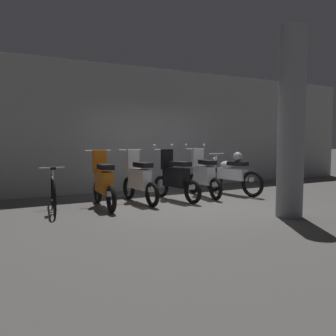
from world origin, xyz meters
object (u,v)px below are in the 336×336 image
motorbike_slot_1 (139,179)px  support_pillar (291,124)px  motorbike_slot_3 (203,175)px  motorbike_slot_0 (103,182)px  bicycle (53,193)px  motorbike_slot_4 (232,174)px  motorbike_slot_2 (175,177)px

motorbike_slot_1 → support_pillar: bearing=-55.2°
motorbike_slot_3 → support_pillar: size_ratio=0.50×
motorbike_slot_0 → bicycle: size_ratio=0.98×
motorbike_slot_0 → support_pillar: bearing=-42.7°
motorbike_slot_0 → motorbike_slot_3: size_ratio=1.00×
motorbike_slot_4 → bicycle: 4.45m
motorbike_slot_2 → motorbike_slot_4: 1.74m
motorbike_slot_0 → motorbike_slot_1: 0.87m
motorbike_slot_0 → bicycle: 1.00m
motorbike_slot_0 → motorbike_slot_2: 1.72m
bicycle → motorbike_slot_1: bearing=1.1°
motorbike_slot_2 → motorbike_slot_3: 0.89m
motorbike_slot_4 → support_pillar: bearing=-106.5°
motorbike_slot_4 → motorbike_slot_1: bearing=-179.7°
motorbike_slot_1 → motorbike_slot_4: (2.60, 0.01, 0.00)m
motorbike_slot_0 → motorbike_slot_1: same height
motorbike_slot_2 → support_pillar: 2.93m
motorbike_slot_3 → motorbike_slot_4: 0.86m
motorbike_slot_1 → motorbike_slot_4: motorbike_slot_1 is taller
motorbike_slot_3 → bicycle: motorbike_slot_3 is taller
support_pillar → motorbike_slot_1: bearing=124.8°
motorbike_slot_1 → motorbike_slot_4: 2.60m
motorbike_slot_1 → motorbike_slot_3: (1.74, 0.04, 0.00)m
motorbike_slot_3 → motorbike_slot_0: bearing=-176.0°
motorbike_slot_1 → motorbike_slot_3: motorbike_slot_3 is taller
motorbike_slot_1 → motorbike_slot_0: bearing=-170.7°
motorbike_slot_0 → motorbike_slot_2: bearing=1.4°
motorbike_slot_1 → bicycle: (-1.85, -0.04, -0.16)m
motorbike_slot_1 → motorbike_slot_2: (0.86, -0.10, 0.00)m
motorbike_slot_3 → motorbike_slot_1: bearing=-178.7°
motorbike_slot_4 → bicycle: size_ratio=1.13×
motorbike_slot_1 → motorbike_slot_4: bearing=0.3°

